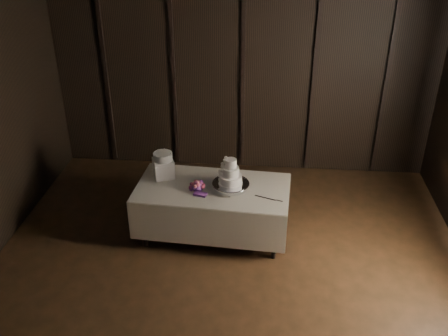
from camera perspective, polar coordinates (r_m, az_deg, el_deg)
room at (r=4.83m, az=-0.27°, el=-3.91°), size 6.08×7.08×3.08m
display_table at (r=6.68m, az=-1.29°, el=-4.70°), size 2.05×1.16×0.76m
cake_stand at (r=6.43m, az=0.77°, el=-2.08°), size 0.50×0.50×0.09m
wedding_cake at (r=6.32m, az=0.54°, el=-0.73°), size 0.33×0.29×0.35m
bouquet at (r=6.41m, az=-3.04°, el=-2.10°), size 0.35×0.42×0.17m
box_pedestal at (r=6.73m, az=-6.92°, el=-0.01°), size 0.34×0.34×0.25m
small_cake at (r=6.64m, az=-7.01°, el=1.31°), size 0.33×0.33×0.10m
cake_knife at (r=6.28m, az=4.74°, el=-3.43°), size 0.36×0.15×0.01m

